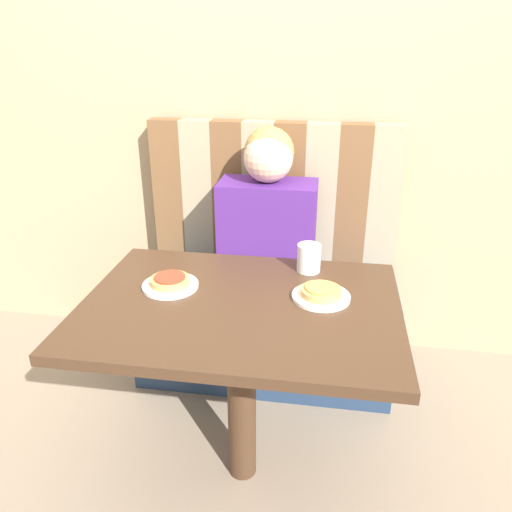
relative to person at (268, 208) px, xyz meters
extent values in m
plane|color=gray|center=(0.00, -0.66, -0.81)|extent=(12.00, 12.00, 0.00)
cube|color=tan|center=(0.00, 0.31, 0.49)|extent=(7.00, 0.05, 2.60)
cube|color=navy|center=(0.00, 0.00, -0.57)|extent=(1.15, 0.52, 0.49)
cube|color=brown|center=(-0.50, 0.21, 0.00)|extent=(0.14, 0.09, 0.65)
cube|color=tan|center=(-0.36, 0.21, 0.00)|extent=(0.14, 0.09, 0.65)
cube|color=brown|center=(-0.22, 0.21, 0.00)|extent=(0.14, 0.09, 0.65)
cube|color=tan|center=(-0.07, 0.21, 0.00)|extent=(0.14, 0.09, 0.65)
cube|color=brown|center=(0.07, 0.21, 0.00)|extent=(0.14, 0.09, 0.65)
cube|color=tan|center=(0.22, 0.21, 0.00)|extent=(0.14, 0.09, 0.65)
cube|color=brown|center=(0.36, 0.21, 0.00)|extent=(0.14, 0.09, 0.65)
cube|color=tan|center=(0.50, 0.21, 0.00)|extent=(0.14, 0.09, 0.65)
cube|color=#422B1C|center=(0.00, -0.66, -0.11)|extent=(1.01, 0.73, 0.03)
cylinder|color=#422B1C|center=(0.00, -0.66, -0.47)|extent=(0.10, 0.10, 0.68)
cube|color=#4C237A|center=(0.00, 0.00, -0.10)|extent=(0.41, 0.21, 0.44)
sphere|color=beige|center=(0.00, 0.00, 0.22)|extent=(0.20, 0.20, 0.20)
sphere|color=#AD8447|center=(0.00, 0.02, 0.24)|extent=(0.21, 0.21, 0.21)
cylinder|color=white|center=(-0.25, -0.59, -0.09)|extent=(0.19, 0.19, 0.01)
cylinder|color=white|center=(0.25, -0.59, -0.09)|extent=(0.19, 0.19, 0.01)
cylinder|color=tan|center=(-0.25, -0.59, -0.07)|extent=(0.13, 0.13, 0.02)
cylinder|color=#B73823|center=(-0.25, -0.59, -0.06)|extent=(0.10, 0.10, 0.01)
cylinder|color=tan|center=(0.25, -0.59, -0.07)|extent=(0.13, 0.13, 0.02)
cylinder|color=gold|center=(0.25, -0.59, -0.06)|extent=(0.10, 0.10, 0.01)
cylinder|color=silver|center=(0.20, -0.39, -0.05)|extent=(0.08, 0.08, 0.10)
camera|label=1|loc=(0.26, -2.01, 0.68)|focal=35.00mm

